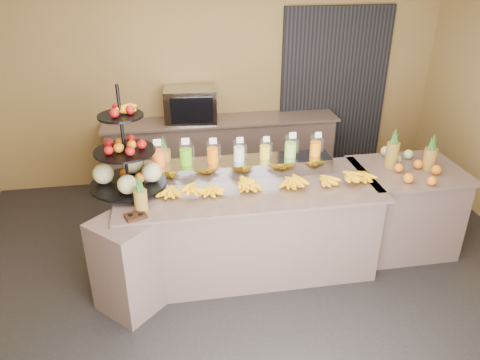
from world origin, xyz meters
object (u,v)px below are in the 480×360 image
object	(u,v)px
banana_heap	(270,181)
right_fruit_pile	(414,165)
condiment_caddy	(136,216)
pitcher_tray	(239,167)
fruit_stand	(132,164)
oven_warmer	(190,105)

from	to	relation	value
banana_heap	right_fruit_pile	world-z (taller)	right_fruit_pile
banana_heap	condiment_caddy	xyz separation A→B (m)	(-1.24, -0.34, -0.06)
right_fruit_pile	banana_heap	bearing A→B (deg)	-176.52
pitcher_tray	banana_heap	world-z (taller)	banana_heap
fruit_stand	right_fruit_pile	size ratio (longest dim) A/B	2.01
condiment_caddy	right_fruit_pile	world-z (taller)	right_fruit_pile
banana_heap	oven_warmer	bearing A→B (deg)	106.46
pitcher_tray	oven_warmer	size ratio (longest dim) A/B	2.81
pitcher_tray	oven_warmer	world-z (taller)	oven_warmer
oven_warmer	pitcher_tray	bearing A→B (deg)	-74.03
condiment_caddy	banana_heap	bearing A→B (deg)	15.31
pitcher_tray	banana_heap	distance (m)	0.42
pitcher_tray	right_fruit_pile	world-z (taller)	right_fruit_pile
banana_heap	fruit_stand	size ratio (longest dim) A/B	2.07
pitcher_tray	fruit_stand	world-z (taller)	fruit_stand
fruit_stand	right_fruit_pile	distance (m)	2.76
pitcher_tray	right_fruit_pile	distance (m)	1.75
banana_heap	fruit_stand	bearing A→B (deg)	171.29
banana_heap	right_fruit_pile	size ratio (longest dim) A/B	4.17
pitcher_tray	condiment_caddy	size ratio (longest dim) A/B	10.75
banana_heap	oven_warmer	size ratio (longest dim) A/B	3.15
fruit_stand	right_fruit_pile	xyz separation A→B (m)	(2.76, -0.10, -0.17)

